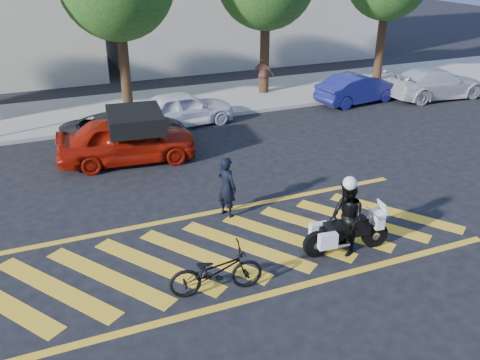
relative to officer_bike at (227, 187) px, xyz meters
name	(u,v)px	position (x,y,z in m)	size (l,w,h in m)	color
ground	(227,250)	(-0.63, -1.62, -0.84)	(90.00, 90.00, 0.00)	black
sidewalk	(129,109)	(-0.63, 10.38, -0.76)	(60.00, 5.00, 0.15)	#9E998E
crosswalk	(225,250)	(-0.67, -1.62, -0.83)	(12.33, 4.00, 0.01)	yellow
officer_bike	(227,187)	(0.00, 0.00, 0.00)	(0.61, 0.40, 1.67)	black
bicycle	(216,271)	(-1.40, -3.01, -0.32)	(0.69, 1.98, 1.04)	black
police_motorcycle	(345,233)	(1.93, -2.72, -0.32)	(2.16, 0.72, 0.95)	black
officer_moto	(346,218)	(1.92, -2.72, 0.07)	(0.88, 0.69, 1.81)	black
red_convertible	(127,140)	(-1.72, 4.71, -0.07)	(1.82, 4.52, 1.54)	#9C1407
parked_mid_left	(125,129)	(-1.53, 6.22, -0.23)	(2.03, 4.40, 1.22)	black
parked_mid_right	(183,108)	(1.05, 7.58, -0.15)	(1.63, 4.04, 1.38)	white
parked_right	(358,89)	(9.27, 7.58, -0.18)	(1.40, 4.01, 1.32)	navy
parked_far_right	(436,83)	(13.08, 6.87, -0.14)	(1.96, 4.81, 1.40)	#B8BCC0
pedestrian_right	(263,74)	(5.79, 10.32, 0.18)	(1.02, 0.42, 1.73)	brown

